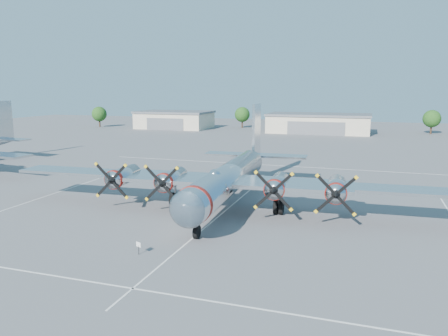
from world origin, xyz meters
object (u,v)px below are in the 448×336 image
(hangar_center, at_px, (319,123))
(tree_far_west, at_px, (99,114))
(hangar_west, at_px, (175,120))
(tree_west, at_px, (242,115))
(main_bomber_b29, at_px, (230,205))
(info_placard, at_px, (139,246))
(tree_east, at_px, (432,119))

(hangar_center, distance_m, tree_far_west, 70.13)
(hangar_west, relative_size, tree_west, 3.40)
(main_bomber_b29, bearing_deg, tree_far_west, 128.75)
(info_placard, bearing_deg, tree_far_west, 148.56)
(hangar_west, relative_size, tree_far_west, 3.40)
(tree_far_west, relative_size, tree_west, 1.00)
(hangar_west, distance_m, tree_east, 75.26)
(hangar_west, xyz_separation_m, tree_far_west, (-25.00, -3.96, 1.51))
(hangar_center, distance_m, tree_west, 26.30)
(tree_west, bearing_deg, tree_far_west, -165.07)
(hangar_center, bearing_deg, tree_far_west, -176.76)
(tree_west, relative_size, info_placard, 6.74)
(hangar_west, height_order, tree_far_west, tree_far_west)
(tree_far_west, height_order, tree_east, same)
(tree_far_west, distance_m, tree_east, 100.50)
(hangar_center, distance_m, tree_east, 30.64)
(hangar_center, distance_m, info_placard, 98.76)
(main_bomber_b29, height_order, info_placard, main_bomber_b29)
(tree_far_west, height_order, tree_west, same)
(tree_far_west, relative_size, info_placard, 6.74)
(main_bomber_b29, xyz_separation_m, info_placard, (-2.34, -15.83, 0.69))
(hangar_center, bearing_deg, hangar_west, 180.00)
(info_placard, bearing_deg, tree_west, 125.00)
(main_bomber_b29, bearing_deg, hangar_west, 115.65)
(tree_far_west, bearing_deg, info_placard, -54.54)
(hangar_center, height_order, info_placard, hangar_center)
(tree_far_west, relative_size, main_bomber_b29, 0.14)
(tree_far_west, bearing_deg, tree_west, 14.93)
(tree_west, bearing_deg, info_placard, -78.10)
(tree_west, bearing_deg, hangar_west, -158.11)
(hangar_center, height_order, tree_east, tree_east)
(tree_far_west, bearing_deg, hangar_center, 3.24)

